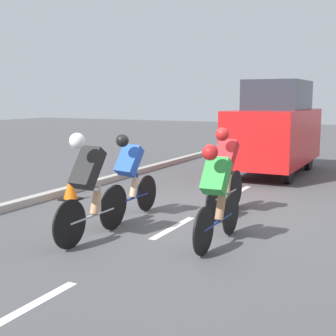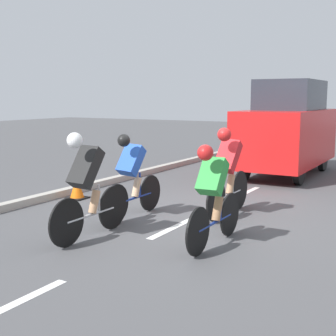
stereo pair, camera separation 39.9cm
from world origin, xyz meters
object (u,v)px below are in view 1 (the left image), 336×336
at_px(cyclist_blue, 130,174).
at_px(cyclist_red, 225,169).
at_px(traffic_cone, 70,188).
at_px(cyclist_black, 89,184).
at_px(support_car, 275,129).
at_px(cyclist_green, 216,192).

relative_size(cyclist_blue, cyclist_red, 0.96).
xyz_separation_m(cyclist_blue, traffic_cone, (1.83, -0.68, -0.52)).
distance_m(cyclist_black, support_car, 7.15).
relative_size(cyclist_blue, cyclist_green, 0.99).
bearing_deg(support_car, cyclist_red, 94.45).
height_order(cyclist_green, traffic_cone, cyclist_green).
bearing_deg(traffic_cone, cyclist_green, 158.99).
relative_size(cyclist_green, support_car, 0.42).
xyz_separation_m(cyclist_red, cyclist_green, (-0.49, 1.66, -0.06)).
relative_size(cyclist_black, cyclist_green, 1.02).
height_order(cyclist_blue, cyclist_black, cyclist_black).
bearing_deg(cyclist_black, cyclist_red, -118.49).
bearing_deg(cyclist_red, cyclist_black, 61.51).
distance_m(cyclist_blue, cyclist_red, 1.64).
distance_m(cyclist_green, traffic_cone, 3.97).
height_order(cyclist_black, support_car, support_car).
bearing_deg(cyclist_black, traffic_cone, -45.49).
height_order(cyclist_red, cyclist_black, cyclist_black).
bearing_deg(cyclist_red, support_car, -85.55).
height_order(support_car, traffic_cone, support_car).
height_order(cyclist_blue, cyclist_green, cyclist_blue).
bearing_deg(cyclist_blue, cyclist_black, 95.87).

